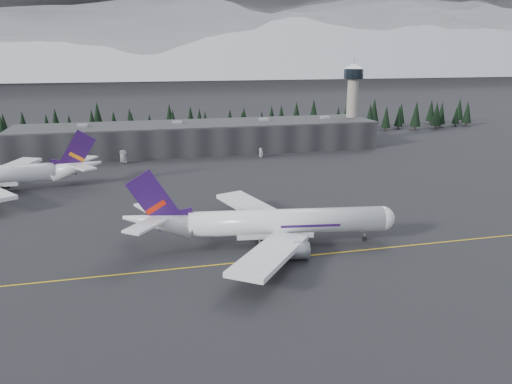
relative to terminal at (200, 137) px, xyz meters
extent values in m
plane|color=black|center=(0.00, -125.00, -6.30)|extent=(1400.00, 1400.00, 0.00)
cube|color=gold|center=(0.00, -127.00, -6.29)|extent=(400.00, 0.40, 0.02)
cube|color=black|center=(0.00, 0.00, -0.30)|extent=(160.00, 30.00, 12.00)
cube|color=#333335|center=(0.00, 0.00, 6.00)|extent=(160.00, 30.00, 0.60)
cylinder|color=gray|center=(75.00, 3.00, 9.70)|extent=(5.20, 5.20, 32.00)
cylinder|color=black|center=(75.00, 3.00, 26.95)|extent=(9.20, 9.20, 4.50)
cone|color=silver|center=(75.00, 3.00, 30.40)|extent=(10.00, 10.00, 2.00)
cube|color=black|center=(0.00, 37.00, 1.20)|extent=(360.00, 20.00, 15.00)
cylinder|color=silver|center=(4.01, -118.85, -0.90)|extent=(45.50, 12.33, 5.89)
sphere|color=silver|center=(26.33, -122.11, -0.90)|extent=(5.89, 5.89, 5.89)
cone|color=silver|center=(-25.12, -114.61, -0.02)|extent=(17.16, 8.20, 8.52)
cube|color=silver|center=(0.38, -102.96, -2.47)|extent=(16.66, 28.52, 2.52)
cylinder|color=#9A9CA2|center=(5.42, -109.15, -4.14)|extent=(6.85, 4.61, 3.73)
cube|color=silver|center=(-4.01, -133.05, -2.47)|extent=(22.60, 26.80, 2.52)
cylinder|color=#9A9CA2|center=(2.59, -128.56, -4.14)|extent=(6.85, 4.61, 3.73)
cube|color=#270F48|center=(-25.60, -114.54, 4.98)|extent=(12.37, 2.28, 14.61)
cube|color=red|center=(-25.41, -114.56, 3.51)|extent=(4.81, 1.23, 3.60)
cube|color=silver|center=(-26.21, -108.50, 1.35)|extent=(8.09, 11.66, 0.49)
cube|color=silver|center=(-27.91, -120.15, 1.35)|extent=(10.15, 11.20, 0.49)
cylinder|color=black|center=(22.45, -121.54, -4.83)|extent=(0.49, 0.49, 2.94)
cylinder|color=black|center=(-2.15, -113.49, -4.83)|extent=(0.49, 0.49, 2.94)
cylinder|color=black|center=(-3.43, -122.23, -4.83)|extent=(0.49, 0.49, 2.94)
cone|color=silver|center=(-48.06, -52.72, 0.12)|extent=(17.03, 6.53, 8.72)
cube|color=silver|center=(-72.61, -37.91, -2.39)|extent=(19.63, 28.77, 2.57)
cube|color=#260D41|center=(-47.56, -52.70, 5.24)|extent=(12.72, 0.89, 14.94)
cube|color=orange|center=(-47.76, -52.71, 3.73)|extent=(4.91, 0.71, 3.68)
cube|color=silver|center=(-45.87, -58.67, 1.53)|extent=(9.65, 11.76, 0.50)
cube|color=silver|center=(-46.24, -46.64, 1.53)|extent=(9.20, 11.86, 0.50)
cylinder|color=black|center=(-70.99, -57.93, -4.79)|extent=(0.50, 0.50, 3.01)
cylinder|color=black|center=(-71.27, -48.91, -4.79)|extent=(0.50, 0.50, 3.01)
imported|color=silver|center=(-33.59, -19.66, -5.53)|extent=(3.49, 5.93, 1.55)
imported|color=silver|center=(23.12, -21.39, -5.59)|extent=(4.46, 2.88, 1.41)
camera|label=1|loc=(-29.36, -222.98, 36.80)|focal=35.00mm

